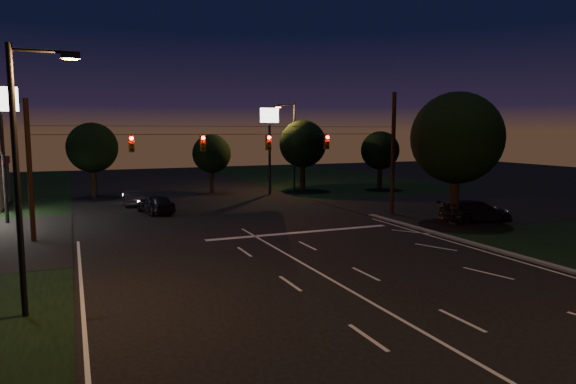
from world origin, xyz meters
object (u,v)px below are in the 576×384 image
car_oncoming_a (156,204)px  car_cross (476,211)px  utility_pole_right (392,215)px  tree_right_near (455,139)px  car_oncoming_b (133,198)px

car_oncoming_a → car_cross: size_ratio=0.84×
car_oncoming_a → car_cross: car_cross is taller
utility_pole_right → tree_right_near: size_ratio=1.03×
utility_pole_right → tree_right_near: bearing=-72.5°
utility_pole_right → tree_right_near: (1.53, -4.83, 5.68)m
utility_pole_right → tree_right_near: tree_right_near is taller
tree_right_near → car_oncoming_b: (-18.79, 17.14, -5.03)m
tree_right_near → car_oncoming_b: size_ratio=2.22×
car_oncoming_b → car_cross: size_ratio=0.76×
car_cross → utility_pole_right: bearing=42.3°
car_oncoming_b → car_cross: bearing=142.1°
car_oncoming_a → utility_pole_right: bearing=142.6°
utility_pole_right → car_oncoming_b: size_ratio=2.29×
utility_pole_right → car_oncoming_a: 17.79m
car_cross → car_oncoming_b: bearing=56.1°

